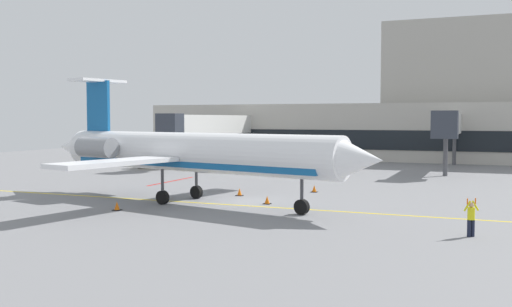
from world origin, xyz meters
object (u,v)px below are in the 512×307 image
at_px(pushback_tractor, 147,160).
at_px(fuel_tank, 265,153).
at_px(baggage_tug, 221,162).
at_px(marshaller, 471,217).
at_px(regional_jet, 187,152).

distance_m(pushback_tractor, fuel_tank, 15.20).
bearing_deg(pushback_tractor, baggage_tug, -1.18).
xyz_separation_m(baggage_tug, marshaller, (26.00, -27.05, 0.01)).
bearing_deg(baggage_tug, fuel_tank, 87.96).
relative_size(baggage_tug, fuel_tank, 0.63).
xyz_separation_m(regional_jet, pushback_tractor, (-17.33, 22.19, -2.46)).
distance_m(regional_jet, pushback_tractor, 28.26).
bearing_deg(baggage_tug, marshaller, -46.14).
relative_size(regional_jet, fuel_tank, 4.47).
bearing_deg(baggage_tug, regional_jet, -70.19).
height_order(regional_jet, fuel_tank, regional_jet).
bearing_deg(fuel_tank, regional_jet, -77.47).
height_order(baggage_tug, fuel_tank, fuel_tank).
bearing_deg(marshaller, baggage_tug, 133.86).
height_order(regional_jet, baggage_tug, regional_jet).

